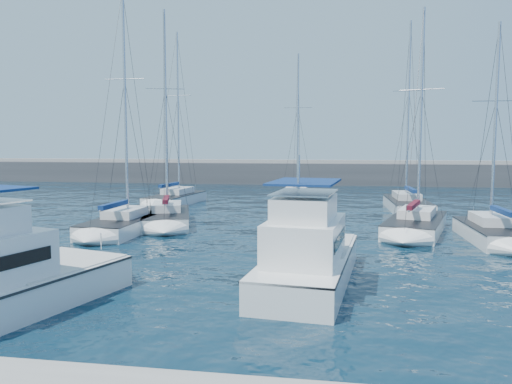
# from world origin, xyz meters

# --- Properties ---
(ground) EXTENTS (220.00, 220.00, 0.00)m
(ground) POSITION_xyz_m (0.00, 0.00, 0.00)
(ground) COLOR black
(ground) RESTS_ON ground
(breakwater) EXTENTS (160.00, 6.00, 4.45)m
(breakwater) POSITION_xyz_m (0.00, 52.00, 1.05)
(breakwater) COLOR #424244
(breakwater) RESTS_ON ground
(motor_yacht_stbd_inner) EXTENTS (4.20, 9.83, 4.69)m
(motor_yacht_stbd_inner) POSITION_xyz_m (1.04, -0.46, 1.13)
(motor_yacht_stbd_inner) COLOR white
(motor_yacht_stbd_inner) RESTS_ON ground
(sailboat_mid_a) EXTENTS (3.22, 7.55, 15.79)m
(sailboat_mid_a) POSITION_xyz_m (-11.42, 9.72, 0.54)
(sailboat_mid_a) COLOR silver
(sailboat_mid_a) RESTS_ON ground
(sailboat_mid_b) EXTENTS (5.15, 8.12, 15.34)m
(sailboat_mid_b) POSITION_xyz_m (-9.65, 13.09, 0.54)
(sailboat_mid_b) COLOR white
(sailboat_mid_b) RESTS_ON ground
(sailboat_mid_d) EXTENTS (5.36, 9.07, 14.71)m
(sailboat_mid_d) POSITION_xyz_m (7.24, 12.83, 0.52)
(sailboat_mid_d) COLOR white
(sailboat_mid_d) RESTS_ON ground
(sailboat_mid_e) EXTENTS (3.18, 7.36, 13.08)m
(sailboat_mid_e) POSITION_xyz_m (11.31, 10.45, 0.51)
(sailboat_mid_e) COLOR silver
(sailboat_mid_e) RESTS_ON ground
(sailboat_back_a) EXTENTS (4.01, 8.52, 16.52)m
(sailboat_back_a) POSITION_xyz_m (-12.97, 25.07, 0.54)
(sailboat_back_a) COLOR silver
(sailboat_back_a) RESTS_ON ground
(sailboat_back_b) EXTENTS (3.27, 9.14, 14.90)m
(sailboat_back_b) POSITION_xyz_m (-1.75, 28.79, 0.51)
(sailboat_back_b) COLOR white
(sailboat_back_b) RESTS_ON ground
(sailboat_back_c) EXTENTS (3.32, 9.11, 16.47)m
(sailboat_back_c) POSITION_xyz_m (8.16, 23.76, 0.53)
(sailboat_back_c) COLOR silver
(sailboat_back_c) RESTS_ON ground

